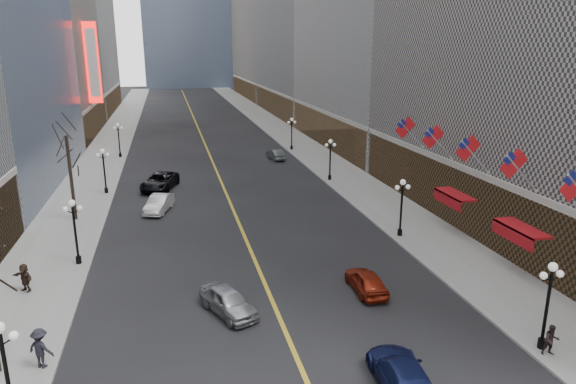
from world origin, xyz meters
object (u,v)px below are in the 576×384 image
car_nb_near (228,301)px  car_sb_mid (366,281)px  streetlamp_west_3 (119,137)px  streetlamp_west_1 (74,225)px  car_sb_far (276,155)px  streetlamp_west_2 (104,166)px  streetlamp_east_2 (330,155)px  streetlamp_east_3 (292,130)px  streetlamp_west_0 (5,364)px  streetlamp_east_0 (548,297)px  car_sb_near (402,376)px  car_nb_far (160,181)px  streetlamp_east_1 (402,202)px  car_nb_mid (159,204)px

car_nb_near → car_sb_mid: bearing=-19.1°
streetlamp_west_3 → car_nb_near: bearing=-78.5°
streetlamp_west_1 → car_sb_far: 36.47m
streetlamp_west_3 → streetlamp_west_2: bearing=-90.0°
streetlamp_west_3 → car_sb_mid: 47.54m
streetlamp_west_3 → streetlamp_east_2: bearing=-37.3°
streetlamp_east_3 → streetlamp_west_3: same height
car_nb_near → car_sb_far: size_ratio=1.08×
streetlamp_west_0 → streetlamp_west_1: bearing=90.0°
streetlamp_east_0 → car_sb_far: (-3.54, 46.38, -2.24)m
streetlamp_west_2 → car_sb_far: 23.68m
streetlamp_east_2 → car_sb_near: bearing=-102.7°
streetlamp_east_0 → car_nb_far: size_ratio=0.75×
streetlamp_west_0 → streetlamp_west_1: 16.00m
streetlamp_east_3 → streetlamp_west_2: same height
streetlamp_east_2 → car_sb_near: size_ratio=0.87×
streetlamp_west_1 → car_sb_mid: 19.50m
streetlamp_east_1 → car_sb_far: (-3.54, 30.38, -2.24)m
streetlamp_west_0 → car_nb_near: (9.15, 7.16, -2.17)m
car_sb_far → streetlamp_east_3: bearing=-129.9°
streetlamp_west_1 → car_nb_mid: size_ratio=0.99×
streetlamp_east_2 → car_nb_far: bearing=177.6°
streetlamp_west_2 → car_sb_near: size_ratio=0.87×
car_nb_mid → car_sb_mid: (12.34, -19.06, -0.06)m
car_nb_near → car_nb_far: bearing=74.0°
car_sb_near → streetlamp_west_2: bearing=-59.9°
streetlamp_west_0 → car_sb_far: 50.58m
streetlamp_east_3 → streetlamp_west_0: same height
streetlamp_west_1 → car_nb_mid: 12.33m
car_sb_mid → streetlamp_east_2: bearing=-102.7°
streetlamp_east_2 → streetlamp_west_0: (-23.60, -34.00, 0.00)m
streetlamp_east_3 → streetlamp_west_1: size_ratio=1.00×
car_nb_mid → car_sb_far: bearing=69.7°
streetlamp_east_3 → car_nb_far: 25.24m
car_nb_near → car_sb_mid: car_nb_near is taller
streetlamp_east_2 → car_sb_far: bearing=105.9°
streetlamp_east_2 → car_sb_mid: size_ratio=1.11×
car_nb_far → car_sb_far: car_nb_far is taller
streetlamp_west_0 → car_nb_near: 11.82m
streetlamp_east_0 → car_sb_mid: (-6.01, 7.89, -2.21)m
streetlamp_west_3 → car_nb_far: size_ratio=0.75×
car_nb_near → car_nb_far: size_ratio=0.71×
streetlamp_west_2 → streetlamp_west_3: size_ratio=1.00×
streetlamp_east_3 → car_nb_far: streetlamp_east_3 is taller
streetlamp_east_2 → streetlamp_west_2: size_ratio=1.00×
streetlamp_west_3 → car_nb_far: bearing=-73.0°
streetlamp_east_2 → car_sb_mid: (-6.01, -26.11, -2.21)m
car_nb_near → car_sb_far: 40.70m
streetlamp_east_3 → streetlamp_west_3: 23.60m
streetlamp_east_2 → streetlamp_west_3: (-23.60, 18.00, 0.00)m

